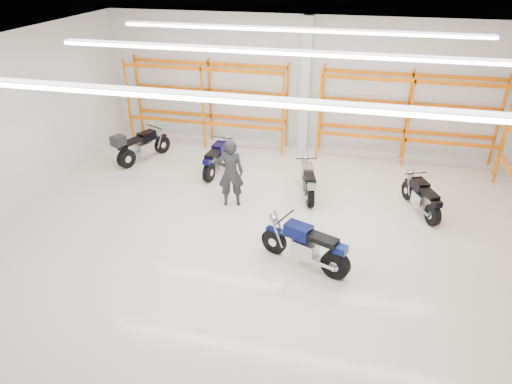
% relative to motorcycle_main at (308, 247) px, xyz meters
% --- Properties ---
extents(ground, '(14.00, 14.00, 0.00)m').
position_rel_motorcycle_main_xyz_m(ground, '(-1.11, 0.94, -0.51)').
color(ground, beige).
rests_on(ground, ground).
extents(room_shell, '(14.02, 12.02, 4.51)m').
position_rel_motorcycle_main_xyz_m(room_shell, '(-1.11, 0.96, 2.77)').
color(room_shell, silver).
rests_on(room_shell, ground).
extents(motorcycle_main, '(2.12, 1.06, 1.09)m').
position_rel_motorcycle_main_xyz_m(motorcycle_main, '(0.00, 0.00, 0.00)').
color(motorcycle_main, black).
rests_on(motorcycle_main, ground).
extents(motorcycle_back_a, '(1.18, 2.13, 1.15)m').
position_rel_motorcycle_main_xyz_m(motorcycle_back_a, '(-6.19, 4.34, 0.04)').
color(motorcycle_back_a, black).
rests_on(motorcycle_back_a, ground).
extents(motorcycle_back_b, '(0.68, 2.04, 1.00)m').
position_rel_motorcycle_main_xyz_m(motorcycle_back_b, '(-3.45, 4.14, -0.04)').
color(motorcycle_back_b, black).
rests_on(motorcycle_back_b, ground).
extents(motorcycle_back_c, '(0.76, 1.91, 0.95)m').
position_rel_motorcycle_main_xyz_m(motorcycle_back_c, '(-0.45, 3.29, -0.07)').
color(motorcycle_back_c, black).
rests_on(motorcycle_back_c, ground).
extents(motorcycle_back_d, '(0.95, 1.82, 0.95)m').
position_rel_motorcycle_main_xyz_m(motorcycle_back_d, '(2.66, 3.04, -0.07)').
color(motorcycle_back_d, black).
rests_on(motorcycle_back_d, ground).
extents(standing_man, '(0.80, 0.64, 1.93)m').
position_rel_motorcycle_main_xyz_m(standing_man, '(-2.44, 2.30, 0.46)').
color(standing_man, black).
rests_on(standing_man, ground).
extents(structural_column, '(0.32, 0.32, 4.50)m').
position_rel_motorcycle_main_xyz_m(structural_column, '(-1.11, 6.76, 1.74)').
color(structural_column, white).
rests_on(structural_column, ground).
extents(pallet_racking_back_left, '(5.67, 0.87, 3.00)m').
position_rel_motorcycle_main_xyz_m(pallet_racking_back_left, '(-4.51, 6.42, 1.27)').
color(pallet_racking_back_left, '#F0560C').
rests_on(pallet_racking_back_left, ground).
extents(pallet_racking_back_right, '(5.67, 0.87, 3.00)m').
position_rel_motorcycle_main_xyz_m(pallet_racking_back_right, '(2.29, 6.42, 1.27)').
color(pallet_racking_back_right, '#F0560C').
rests_on(pallet_racking_back_right, ground).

